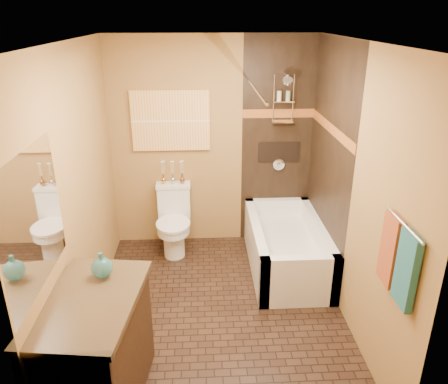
{
  "coord_description": "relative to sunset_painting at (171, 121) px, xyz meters",
  "views": [
    {
      "loc": [
        -0.14,
        -3.5,
        2.71
      ],
      "look_at": [
        0.08,
        0.4,
        1.09
      ],
      "focal_mm": 35.0,
      "sensor_mm": 36.0,
      "label": 1
    }
  ],
  "objects": [
    {
      "name": "shower_fixtures",
      "position": [
        1.28,
        -0.1,
        0.12
      ],
      "size": [
        0.24,
        0.33,
        1.16
      ],
      "color": "silver",
      "rests_on": "floor"
    },
    {
      "name": "teal_bottle",
      "position": [
        -0.4,
        -2.2,
        -0.54
      ],
      "size": [
        0.18,
        0.18,
        0.24
      ],
      "primitive_type": null,
      "rotation": [
        0.0,
        0.0,
        -0.17
      ],
      "color": "#277076",
      "rests_on": "vanity"
    },
    {
      "name": "vanity_mirror",
      "position": [
        -0.71,
        -2.48,
        -0.05
      ],
      "size": [
        0.01,
        1.0,
        0.9
      ],
      "primitive_type": "cube",
      "color": "white",
      "rests_on": "wall_left"
    },
    {
      "name": "towel_bar",
      "position": [
        1.63,
        -2.53,
        -0.1
      ],
      "size": [
        0.02,
        0.55,
        0.02
      ],
      "primitive_type": "cylinder",
      "rotation": [
        1.57,
        0.0,
        0.0
      ],
      "color": "silver",
      "rests_on": "wall_right"
    },
    {
      "name": "sunset_painting",
      "position": [
        0.0,
        0.0,
        0.0
      ],
      "size": [
        0.9,
        0.04,
        0.7
      ],
      "primitive_type": "cube",
      "color": "gold",
      "rests_on": "wall_back"
    },
    {
      "name": "wall_front",
      "position": [
        0.48,
        -2.98,
        -0.3
      ],
      "size": [
        2.4,
        0.02,
        2.5
      ],
      "primitive_type": "cube",
      "color": "#A3723F",
      "rests_on": "floor"
    },
    {
      "name": "alcove_tile_right",
      "position": [
        1.67,
        -0.73,
        -0.3
      ],
      "size": [
        0.01,
        1.5,
        2.5
      ],
      "primitive_type": "cube",
      "color": "black",
      "rests_on": "wall_right"
    },
    {
      "name": "floor",
      "position": [
        0.48,
        -1.48,
        -1.55
      ],
      "size": [
        3.0,
        3.0,
        0.0
      ],
      "primitive_type": "plane",
      "color": "black",
      "rests_on": "ground"
    },
    {
      "name": "bathtub",
      "position": [
        1.28,
        -0.73,
        -1.33
      ],
      "size": [
        0.8,
        1.5,
        0.55
      ],
      "color": "white",
      "rests_on": "floor"
    },
    {
      "name": "wall_left",
      "position": [
        -0.72,
        -1.48,
        -0.3
      ],
      "size": [
        0.02,
        3.0,
        2.5
      ],
      "primitive_type": "cube",
      "color": "#A3723F",
      "rests_on": "floor"
    },
    {
      "name": "alcove_tile_back",
      "position": [
        1.25,
        0.01,
        -0.3
      ],
      "size": [
        0.85,
        0.01,
        2.5
      ],
      "primitive_type": "cube",
      "color": "black",
      "rests_on": "wall_back"
    },
    {
      "name": "vanity",
      "position": [
        -0.45,
        -2.48,
        -1.09
      ],
      "size": [
        0.75,
        1.1,
        0.91
      ],
      "rotation": [
        0.0,
        0.0,
        -0.13
      ],
      "color": "black",
      "rests_on": "floor"
    },
    {
      "name": "towel_teal",
      "position": [
        1.64,
        -2.66,
        -0.37
      ],
      "size": [
        0.05,
        0.22,
        0.52
      ],
      "primitive_type": "cube",
      "color": "#1E5664",
      "rests_on": "towel_bar"
    },
    {
      "name": "mosaic_band_right",
      "position": [
        1.66,
        -0.73,
        0.07
      ],
      "size": [
        0.01,
        1.5,
        0.1
      ],
      "primitive_type": "cube",
      "color": "brown",
      "rests_on": "alcove_tile_right"
    },
    {
      "name": "mosaic_band_back",
      "position": [
        1.25,
        0.0,
        0.07
      ],
      "size": [
        0.85,
        0.01,
        0.1
      ],
      "primitive_type": "cube",
      "color": "brown",
      "rests_on": "alcove_tile_back"
    },
    {
      "name": "toilet",
      "position": [
        0.0,
        -0.27,
        -1.14
      ],
      "size": [
        0.41,
        0.61,
        0.81
      ],
      "rotation": [
        0.0,
        0.0,
        0.03
      ],
      "color": "white",
      "rests_on": "floor"
    },
    {
      "name": "ceiling",
      "position": [
        0.48,
        -1.48,
        0.95
      ],
      "size": [
        3.0,
        3.0,
        0.0
      ],
      "primitive_type": "plane",
      "color": "silver",
      "rests_on": "wall_back"
    },
    {
      "name": "alcove_niche",
      "position": [
        1.28,
        0.01,
        -0.4
      ],
      "size": [
        0.5,
        0.01,
        0.25
      ],
      "primitive_type": "cube",
      "color": "black",
      "rests_on": "alcove_tile_back"
    },
    {
      "name": "bud_vases",
      "position": [
        -0.0,
        -0.09,
        -0.59
      ],
      "size": [
        0.28,
        0.06,
        0.28
      ],
      "color": "gold",
      "rests_on": "toilet"
    },
    {
      "name": "wall_back",
      "position": [
        0.48,
        0.02,
        -0.3
      ],
      "size": [
        2.4,
        0.02,
        2.5
      ],
      "primitive_type": "cube",
      "color": "#A3723F",
      "rests_on": "floor"
    },
    {
      "name": "towel_rust",
      "position": [
        1.64,
        -2.4,
        -0.37
      ],
      "size": [
        0.05,
        0.22,
        0.52
      ],
      "primitive_type": "cube",
      "color": "#983A1B",
      "rests_on": "towel_bar"
    },
    {
      "name": "wall_right",
      "position": [
        1.68,
        -1.48,
        -0.3
      ],
      "size": [
        0.02,
        3.0,
        2.5
      ],
      "primitive_type": "cube",
      "color": "#A3723F",
      "rests_on": "floor"
    },
    {
      "name": "curtain_rod",
      "position": [
        0.88,
        -0.73,
        0.47
      ],
      "size": [
        0.03,
        1.55,
        0.03
      ],
      "primitive_type": "cylinder",
      "rotation": [
        1.57,
        0.0,
        0.0
      ],
      "color": "silver",
      "rests_on": "wall_back"
    }
  ]
}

